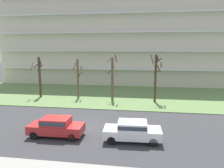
% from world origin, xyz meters
% --- Properties ---
extents(ground, '(160.00, 160.00, 0.00)m').
position_xyz_m(ground, '(0.00, 0.00, 0.00)').
color(ground, '#38383A').
extents(grass_lawn_strip, '(80.00, 16.00, 0.08)m').
position_xyz_m(grass_lawn_strip, '(0.00, 14.00, 0.04)').
color(grass_lawn_strip, '#66844C').
rests_on(grass_lawn_strip, ground).
extents(apartment_building, '(46.33, 11.03, 20.01)m').
position_xyz_m(apartment_building, '(0.00, 27.04, 10.00)').
color(apartment_building, beige).
rests_on(apartment_building, ground).
extents(tree_far_left, '(1.68, 2.13, 5.89)m').
position_xyz_m(tree_far_left, '(-9.45, 11.03, 3.23)').
color(tree_far_left, '#423023').
rests_on(tree_far_left, ground).
extents(tree_left, '(1.27, 1.13, 5.62)m').
position_xyz_m(tree_left, '(-3.72, 11.25, 2.96)').
color(tree_left, brown).
rests_on(tree_left, ground).
extents(tree_center, '(1.35, 1.34, 6.37)m').
position_xyz_m(tree_center, '(1.29, 10.67, 3.20)').
color(tree_center, brown).
rests_on(tree_center, ground).
extents(tree_right, '(1.51, 1.51, 6.36)m').
position_xyz_m(tree_right, '(7.05, 10.49, 3.55)').
color(tree_right, '#423023').
rests_on(tree_right, ground).
extents(sedan_red_near_left, '(4.43, 1.88, 1.57)m').
position_xyz_m(sedan_red_near_left, '(-1.43, -2.00, 0.87)').
color(sedan_red_near_left, '#B22828').
rests_on(sedan_red_near_left, ground).
extents(sedan_white_center_left, '(4.47, 1.99, 1.57)m').
position_xyz_m(sedan_white_center_left, '(4.73, -2.00, 0.87)').
color(sedan_white_center_left, white).
rests_on(sedan_white_center_left, ground).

